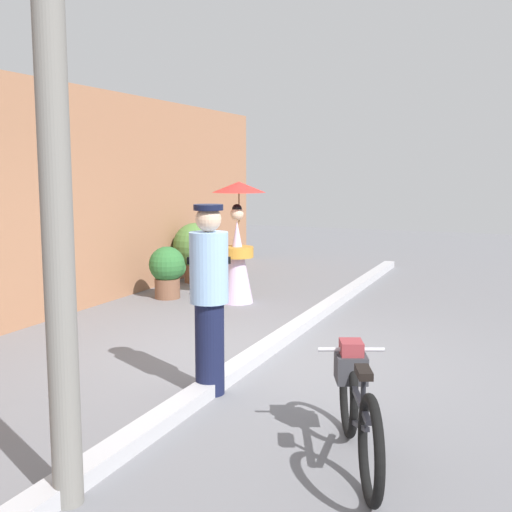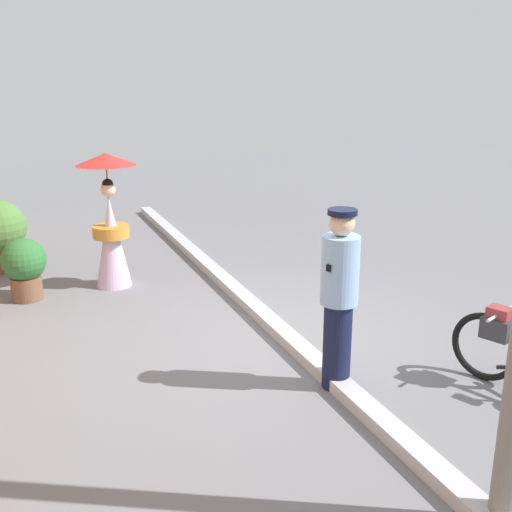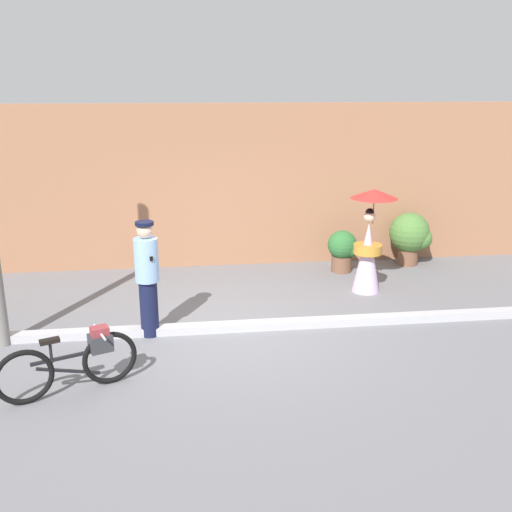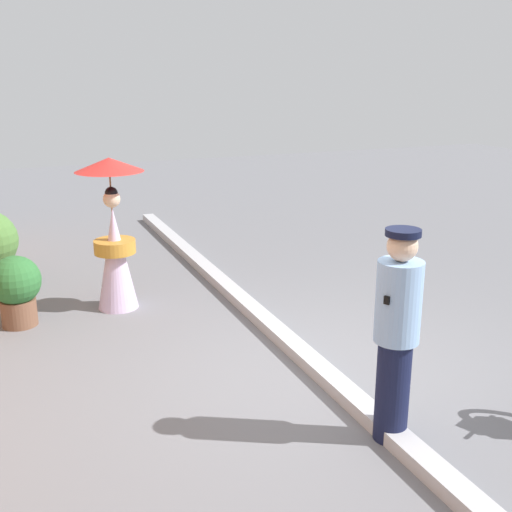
{
  "view_description": "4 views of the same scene",
  "coord_description": "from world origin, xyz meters",
  "px_view_note": "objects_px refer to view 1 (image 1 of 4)",
  "views": [
    {
      "loc": [
        -5.98,
        -2.52,
        1.99
      ],
      "look_at": [
        0.33,
        0.16,
        1.05
      ],
      "focal_mm": 44.64,
      "sensor_mm": 36.0,
      "label": 1
    },
    {
      "loc": [
        -5.56,
        2.62,
        2.79
      ],
      "look_at": [
        0.23,
        0.25,
        0.93
      ],
      "focal_mm": 42.86,
      "sensor_mm": 36.0,
      "label": 2
    },
    {
      "loc": [
        -0.54,
        -7.91,
        3.52
      ],
      "look_at": [
        0.49,
        0.3,
        1.05
      ],
      "focal_mm": 40.85,
      "sensor_mm": 36.0,
      "label": 3
    },
    {
      "loc": [
        -4.68,
        2.62,
        2.77
      ],
      "look_at": [
        0.41,
        0.5,
        1.13
      ],
      "focal_mm": 44.03,
      "sensor_mm": 36.0,
      "label": 4
    }
  ],
  "objects_px": {
    "person_with_parasol": "(238,242)",
    "utility_pole": "(52,94)",
    "bicycle_near_officer": "(357,404)",
    "potted_plant_small": "(197,248)",
    "person_officer": "(209,294)",
    "potted_plant_by_door": "(168,269)"
  },
  "relations": [
    {
      "from": "person_with_parasol",
      "to": "utility_pole",
      "type": "xyz_separation_m",
      "value": [
        -5.7,
        -1.5,
        1.49
      ]
    },
    {
      "from": "person_with_parasol",
      "to": "bicycle_near_officer",
      "type": "bearing_deg",
      "value": -146.61
    },
    {
      "from": "person_with_parasol",
      "to": "potted_plant_small",
      "type": "relative_size",
      "value": 1.71
    },
    {
      "from": "person_officer",
      "to": "utility_pole",
      "type": "height_order",
      "value": "utility_pole"
    },
    {
      "from": "person_with_parasol",
      "to": "utility_pole",
      "type": "bearing_deg",
      "value": -165.3
    },
    {
      "from": "person_with_parasol",
      "to": "utility_pole",
      "type": "height_order",
      "value": "utility_pole"
    },
    {
      "from": "person_with_parasol",
      "to": "potted_plant_by_door",
      "type": "distance_m",
      "value": 1.22
    },
    {
      "from": "person_officer",
      "to": "potted_plant_by_door",
      "type": "distance_m",
      "value": 4.39
    },
    {
      "from": "potted_plant_small",
      "to": "potted_plant_by_door",
      "type": "bearing_deg",
      "value": -169.36
    },
    {
      "from": "person_officer",
      "to": "utility_pole",
      "type": "distance_m",
      "value": 2.51
    },
    {
      "from": "person_officer",
      "to": "potted_plant_small",
      "type": "bearing_deg",
      "value": 29.37
    },
    {
      "from": "person_with_parasol",
      "to": "potted_plant_small",
      "type": "xyz_separation_m",
      "value": [
        1.32,
        1.4,
        -0.3
      ]
    },
    {
      "from": "person_with_parasol",
      "to": "potted_plant_by_door",
      "type": "relative_size",
      "value": 2.23
    },
    {
      "from": "potted_plant_by_door",
      "to": "person_with_parasol",
      "type": "bearing_deg",
      "value": -83.46
    },
    {
      "from": "bicycle_near_officer",
      "to": "potted_plant_small",
      "type": "relative_size",
      "value": 1.46
    },
    {
      "from": "potted_plant_by_door",
      "to": "potted_plant_small",
      "type": "distance_m",
      "value": 1.48
    },
    {
      "from": "bicycle_near_officer",
      "to": "person_with_parasol",
      "type": "relative_size",
      "value": 0.85
    },
    {
      "from": "person_officer",
      "to": "bicycle_near_officer",
      "type": "bearing_deg",
      "value": -117.06
    },
    {
      "from": "person_with_parasol",
      "to": "potted_plant_small",
      "type": "distance_m",
      "value": 1.95
    },
    {
      "from": "person_officer",
      "to": "potted_plant_small",
      "type": "distance_m",
      "value": 5.75
    },
    {
      "from": "person_officer",
      "to": "potted_plant_by_door",
      "type": "bearing_deg",
      "value": 35.6
    },
    {
      "from": "person_officer",
      "to": "potted_plant_small",
      "type": "height_order",
      "value": "person_officer"
    }
  ]
}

